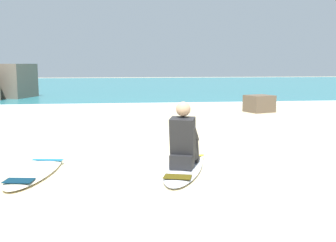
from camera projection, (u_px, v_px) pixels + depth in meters
The scene contains 7 objects.
ground_plane at pixel (168, 162), 6.44m from camera, with size 80.00×80.00×0.00m, color beige.
sea at pixel (128, 85), 28.00m from camera, with size 80.00×28.00×0.10m, color teal.
breaking_foam at pixel (139, 106), 14.54m from camera, with size 80.00×0.90×0.11m, color white.
surfboard_main at pixel (184, 166), 6.03m from camera, with size 1.13×2.25×0.08m.
surfer_seated at pixel (184, 142), 5.84m from camera, with size 0.56×0.77×0.95m.
surfboard_spare_near at pixel (36, 171), 5.77m from camera, with size 0.81×1.94×0.08m.
shoreline_rock at pixel (259, 104), 13.06m from camera, with size 0.71×0.80×0.54m, color brown.
Camera 1 is at (-0.79, -6.23, 1.55)m, focal length 43.29 mm.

